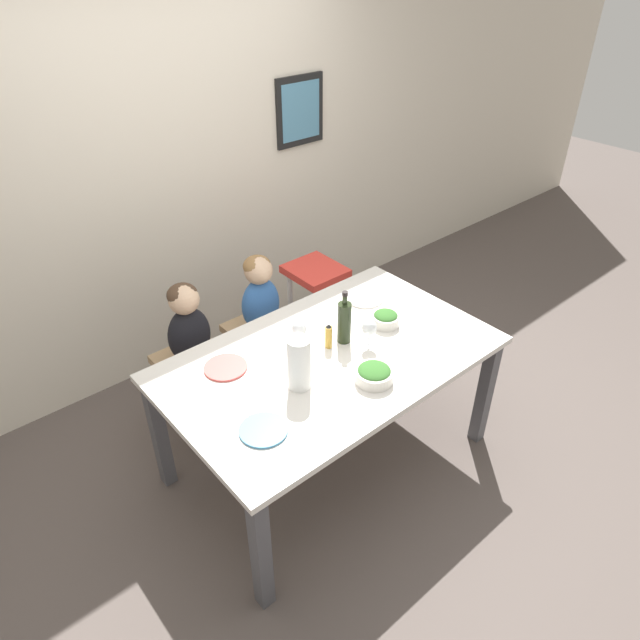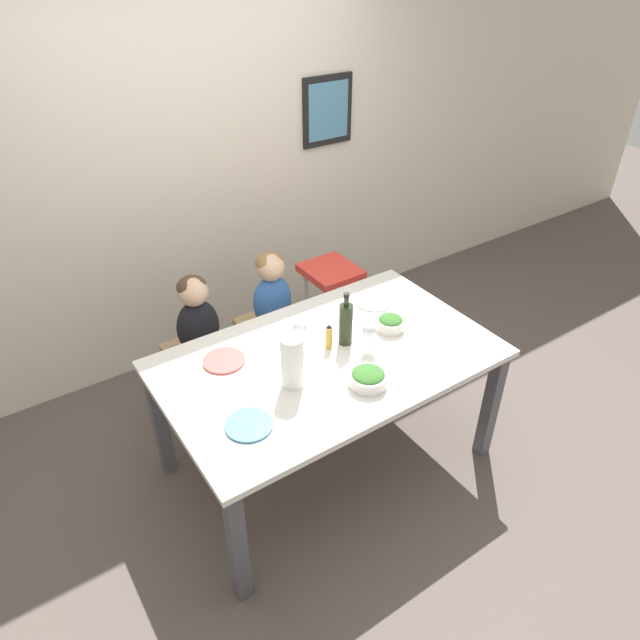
{
  "view_description": "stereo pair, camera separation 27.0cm",
  "coord_description": "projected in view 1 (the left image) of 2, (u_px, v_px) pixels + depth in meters",
  "views": [
    {
      "loc": [
        -1.54,
        -1.73,
        2.56
      ],
      "look_at": [
        0.0,
        0.08,
        0.94
      ],
      "focal_mm": 32.0,
      "sensor_mm": 36.0,
      "label": 1
    },
    {
      "loc": [
        -1.33,
        -1.89,
        2.56
      ],
      "look_at": [
        0.0,
        0.08,
        0.94
      ],
      "focal_mm": 32.0,
      "sensor_mm": 36.0,
      "label": 2
    }
  ],
  "objects": [
    {
      "name": "wine_glass_far",
      "position": [
        299.0,
        329.0,
        2.92
      ],
      "size": [
        0.08,
        0.08,
        0.17
      ],
      "color": "white",
      "rests_on": "dining_table"
    },
    {
      "name": "chair_far_center",
      "position": [
        263.0,
        338.0,
        3.67
      ],
      "size": [
        0.38,
        0.42,
        0.47
      ],
      "color": "silver",
      "rests_on": "ground_plane"
    },
    {
      "name": "condiment_bottle_hot_sauce",
      "position": [
        329.0,
        336.0,
        2.95
      ],
      "size": [
        0.04,
        0.04,
        0.15
      ],
      "color": "#BC8E33",
      "rests_on": "dining_table"
    },
    {
      "name": "wine_glass_near",
      "position": [
        369.0,
        328.0,
        2.92
      ],
      "size": [
        0.08,
        0.08,
        0.17
      ],
      "color": "white",
      "rests_on": "dining_table"
    },
    {
      "name": "salad_bowl_large",
      "position": [
        374.0,
        374.0,
        2.74
      ],
      "size": [
        0.19,
        0.19,
        0.08
      ],
      "color": "silver",
      "rests_on": "dining_table"
    },
    {
      "name": "wine_bottle",
      "position": [
        344.0,
        321.0,
        2.96
      ],
      "size": [
        0.07,
        0.07,
        0.3
      ],
      "color": "#232D19",
      "rests_on": "dining_table"
    },
    {
      "name": "person_child_left",
      "position": [
        187.0,
        322.0,
        3.21
      ],
      "size": [
        0.26,
        0.18,
        0.51
      ],
      "color": "black",
      "rests_on": "chair_far_left"
    },
    {
      "name": "dinner_plate_back_left",
      "position": [
        226.0,
        367.0,
        2.83
      ],
      "size": [
        0.22,
        0.22,
        0.01
      ],
      "color": "#D14C47",
      "rests_on": "dining_table"
    },
    {
      "name": "wall_back",
      "position": [
        174.0,
        169.0,
        3.52
      ],
      "size": [
        10.0,
        0.09,
        2.7
      ],
      "color": "beige",
      "rests_on": "ground_plane"
    },
    {
      "name": "person_child_center",
      "position": [
        260.0,
        292.0,
        3.48
      ],
      "size": [
        0.26,
        0.18,
        0.51
      ],
      "color": "#3366B2",
      "rests_on": "chair_far_center"
    },
    {
      "name": "salad_bowl_small",
      "position": [
        385.0,
        318.0,
        3.13
      ],
      "size": [
        0.15,
        0.15,
        0.08
      ],
      "color": "silver",
      "rests_on": "dining_table"
    },
    {
      "name": "dinner_plate_front_left",
      "position": [
        264.0,
        430.0,
        2.48
      ],
      "size": [
        0.22,
        0.22,
        0.01
      ],
      "color": "teal",
      "rests_on": "dining_table"
    },
    {
      "name": "chair_far_left",
      "position": [
        195.0,
        370.0,
        3.4
      ],
      "size": [
        0.38,
        0.42,
        0.47
      ],
      "color": "silver",
      "rests_on": "ground_plane"
    },
    {
      "name": "dinner_plate_back_right",
      "position": [
        364.0,
        298.0,
        3.37
      ],
      "size": [
        0.22,
        0.22,
        0.01
      ],
      "color": "silver",
      "rests_on": "dining_table"
    },
    {
      "name": "paper_towel_roll",
      "position": [
        299.0,
        363.0,
        2.65
      ],
      "size": [
        0.11,
        0.11,
        0.27
      ],
      "color": "white",
      "rests_on": "dining_table"
    },
    {
      "name": "ground_plane",
      "position": [
        329.0,
        457.0,
        3.35
      ],
      "size": [
        14.0,
        14.0,
        0.0
      ],
      "primitive_type": "plane",
      "color": "#564C47"
    },
    {
      "name": "dining_table",
      "position": [
        330.0,
        369.0,
        2.97
      ],
      "size": [
        1.71,
        1.04,
        0.76
      ],
      "color": "silver",
      "rests_on": "ground_plane"
    },
    {
      "name": "chair_right_highchair",
      "position": [
        315.0,
        290.0,
        3.8
      ],
      "size": [
        0.33,
        0.36,
        0.75
      ],
      "color": "silver",
      "rests_on": "ground_plane"
    }
  ]
}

